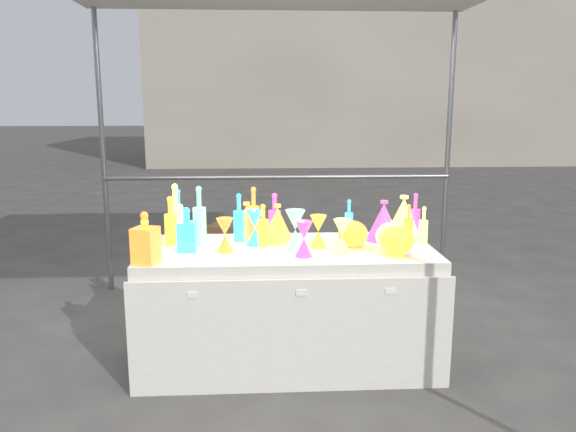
{
  "coord_description": "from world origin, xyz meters",
  "views": [
    {
      "loc": [
        -0.19,
        -3.38,
        1.63
      ],
      "look_at": [
        0.0,
        0.0,
        0.95
      ],
      "focal_mm": 35.0,
      "sensor_mm": 36.0,
      "label": 1
    }
  ],
  "objects": [
    {
      "name": "lampshade_0",
      "position": [
        -0.26,
        0.28,
        0.87
      ],
      "size": [
        0.25,
        0.25,
        0.24
      ],
      "primitive_type": null,
      "rotation": [
        0.0,
        0.0,
        0.31
      ],
      "color": "#F9FF35",
      "rests_on": "display_table"
    },
    {
      "name": "bottle_8",
      "position": [
        0.43,
        0.28,
        0.88
      ],
      "size": [
        0.07,
        0.07,
        0.25
      ],
      "primitive_type": null,
      "rotation": [
        0.0,
        0.0,
        0.25
      ],
      "color": "green",
      "rests_on": "display_table"
    },
    {
      "name": "hourglass_4",
      "position": [
        0.19,
        -0.01,
        0.85
      ],
      "size": [
        0.13,
        0.13,
        0.2
      ],
      "primitive_type": null,
      "rotation": [
        0.0,
        0.0,
        -0.27
      ],
      "color": "red",
      "rests_on": "display_table"
    },
    {
      "name": "lampshade_3",
      "position": [
        0.78,
        0.22,
        0.89
      ],
      "size": [
        0.27,
        0.27,
        0.29
      ],
      "primitive_type": null,
      "rotation": [
        0.0,
        0.0,
        -0.09
      ],
      "color": "#156384",
      "rests_on": "display_table"
    },
    {
      "name": "bottle_11",
      "position": [
        0.86,
        0.02,
        0.87
      ],
      "size": [
        0.07,
        0.07,
        0.25
      ],
      "primitive_type": null,
      "rotation": [
        0.0,
        0.0,
        0.38
      ],
      "color": "#156384",
      "rests_on": "display_table"
    },
    {
      "name": "bottle_0",
      "position": [
        -0.74,
        0.12,
        0.9
      ],
      "size": [
        0.1,
        0.1,
        0.31
      ],
      "primitive_type": null,
      "rotation": [
        0.0,
        0.0,
        0.24
      ],
      "color": "red",
      "rests_on": "display_table"
    },
    {
      "name": "globe_3",
      "position": [
        0.64,
        -0.19,
        0.82
      ],
      "size": [
        0.22,
        0.22,
        0.14
      ],
      "primitive_type": null,
      "rotation": [
        0.0,
        0.0,
        -0.29
      ],
      "color": "#1E5CB3",
      "rests_on": "display_table"
    },
    {
      "name": "globe_2",
      "position": [
        0.4,
        -0.01,
        0.82
      ],
      "size": [
        0.25,
        0.25,
        0.15
      ],
      "primitive_type": null,
      "rotation": [
        0.0,
        0.0,
        -0.43
      ],
      "color": "gold",
      "rests_on": "display_table"
    },
    {
      "name": "bottle_2",
      "position": [
        -0.21,
        0.21,
        0.93
      ],
      "size": [
        0.1,
        0.1,
        0.35
      ],
      "primitive_type": null,
      "rotation": [
        0.0,
        0.0,
        -0.43
      ],
      "color": "gold",
      "rests_on": "display_table"
    },
    {
      "name": "cardboard_box_closed",
      "position": [
        -0.46,
        2.59,
        0.17
      ],
      "size": [
        0.56,
        0.48,
        0.34
      ],
      "primitive_type": "cube",
      "rotation": [
        0.0,
        0.0,
        -0.36
      ],
      "color": "#9C7446",
      "rests_on": "ground"
    },
    {
      "name": "decanter_0",
      "position": [
        -0.81,
        -0.31,
        0.88
      ],
      "size": [
        0.13,
        0.13,
        0.26
      ],
      "primitive_type": null,
      "rotation": [
        0.0,
        0.0,
        -0.26
      ],
      "color": "red",
      "rests_on": "display_table"
    },
    {
      "name": "background_building",
      "position": [
        4.0,
        14.0,
        3.0
      ],
      "size": [
        14.0,
        6.0,
        6.0
      ],
      "primitive_type": "cube",
      "color": "#B5AC97",
      "rests_on": "ground"
    },
    {
      "name": "bottle_5",
      "position": [
        -0.55,
        0.09,
        0.94
      ],
      "size": [
        0.09,
        0.09,
        0.38
      ],
      "primitive_type": null,
      "rotation": [
        0.0,
        0.0,
        0.05
      ],
      "color": "#BD2583",
      "rests_on": "display_table"
    },
    {
      "name": "lampshade_1",
      "position": [
        -0.06,
        0.17,
        0.87
      ],
      "size": [
        0.21,
        0.21,
        0.24
      ],
      "primitive_type": null,
      "rotation": [
        0.0,
        0.0,
        0.01
      ],
      "color": "#F9FF35",
      "rests_on": "display_table"
    },
    {
      "name": "bottle_1",
      "position": [
        -0.7,
        0.24,
        0.92
      ],
      "size": [
        0.11,
        0.11,
        0.34
      ],
      "primitive_type": null,
      "rotation": [
        0.0,
        0.0,
        0.43
      ],
      "color": "green",
      "rests_on": "display_table"
    },
    {
      "name": "globe_1",
      "position": [
        0.63,
        -0.09,
        0.82
      ],
      "size": [
        0.24,
        0.24,
        0.15
      ],
      "primitive_type": null,
      "rotation": [
        0.0,
        0.0,
        -0.39
      ],
      "color": "#156384",
      "rests_on": "display_table"
    },
    {
      "name": "bottle_6",
      "position": [
        -0.15,
        0.05,
        0.88
      ],
      "size": [
        0.09,
        0.09,
        0.27
      ],
      "primitive_type": null,
      "rotation": [
        0.0,
        0.0,
        -0.37
      ],
      "color": "red",
      "rests_on": "display_table"
    },
    {
      "name": "hourglass_0",
      "position": [
        -0.38,
        -0.08,
        0.85
      ],
      "size": [
        0.13,
        0.13,
        0.21
      ],
      "primitive_type": null,
      "rotation": [
        0.0,
        0.0,
        0.36
      ],
      "color": "gold",
      "rests_on": "display_table"
    },
    {
      "name": "decanter_2",
      "position": [
        -0.61,
        -0.05,
        0.89
      ],
      "size": [
        0.11,
        0.11,
        0.27
      ],
      "primitive_type": null,
      "rotation": [
        0.0,
        0.0,
        -0.03
      ],
      "color": "green",
      "rests_on": "display_table"
    },
    {
      "name": "bottle_3",
      "position": [
        -0.08,
        0.2,
        0.91
      ],
      "size": [
        0.11,
        0.11,
        0.31
      ],
      "primitive_type": null,
      "rotation": [
        0.0,
        0.0,
        0.4
      ],
      "color": "#1E5CB3",
      "rests_on": "display_table"
    },
    {
      "name": "bottle_4",
      "position": [
        -0.71,
        0.19,
        0.94
      ],
      "size": [
        0.1,
        0.1,
        0.38
      ],
      "primitive_type": null,
      "rotation": [
        0.0,
        0.0,
        -0.16
      ],
      "color": "#156384",
      "rests_on": "display_table"
    },
    {
      "name": "bottle_9",
      "position": [
        0.79,
        0.12,
        0.87
      ],
      "size": [
        0.06,
        0.06,
        0.24
      ],
      "primitive_type": null,
      "rotation": [
        0.0,
        0.0,
        0.06
      ],
      "color": "gold",
      "rests_on": "display_table"
    },
    {
      "name": "decanter_1",
      "position": [
        -0.81,
        -0.31,
        0.9
      ],
      "size": [
        0.16,
        0.16,
        0.3
      ],
      "primitive_type": null,
      "rotation": [
        0.0,
        0.0,
        -0.32
      ],
      "color": "gold",
      "rests_on": "display_table"
    },
    {
      "name": "lampshade_2",
      "position": [
        0.63,
        0.16,
        0.88
      ],
      "size": [
        0.29,
        0.29,
        0.26
      ],
      "primitive_type": null,
      "rotation": [
        0.0,
        0.0,
        -0.37
      ],
      "color": "#1E5CB3",
      "rests_on": "display_table"
    },
    {
      "name": "globe_0",
      "position": [
        0.63,
        -0.22,
        0.83
      ],
      "size": [
        0.22,
        0.22,
        0.16
      ],
      "primitive_type": null,
      "rotation": [
        0.0,
        0.0,
        0.15
      ],
      "color": "red",
      "rests_on": "display_table"
    },
    {
      "name": "bottle_10",
      "position": [
        0.86,
        0.22,
        0.9
      ],
      "size": [
        0.08,
        0.08,
        0.3
      ],
      "primitive_type": null,
      "rotation": [
        0.0,
        0.0,
        -0.18
      ],
      "color": "#1E5CB3",
      "rests_on": "display_table"
    },
    {
      "name": "cardboard_box_flat",
      "position": [
        0.75,
        1.96,
        0.03
      ],
      "size": [
        0.75,
        0.56,
        0.06
      ],
      "primitive_type": "cube",
      "rotation": [
        0.0,
        0.0,
        0.07
      ],
      "color": "#9C7446",
      "rests_on": "ground"
    },
    {
      "name": "hourglass_3",
      "position": [
        0.04,
        -0.04,
        0.87
      ],
      "size": [
        0.14,
        0.14,
        0.25
      ],
      "primitive_type": null,
      "rotation": [
        0.0,
        0.0,
        0.13
      ],
      "color": "#BD2583",
      "rests_on": "display_table"
    },
    {
      "name": "hourglass_5",
      "position": [
        -0.2,
        0.08,
        0.86
      ],
      "size": [
        0.15,
        0.15,
        0.22
      ],
      "primitive_type": null,
      "rotation": [
        0.0,
        0.0,
        -0.43
      ],
      "color": "green",
      "rests_on": "display_table"
    },
    {
      "name": "bottle_7",
      "position": [
        -0.31,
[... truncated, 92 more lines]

